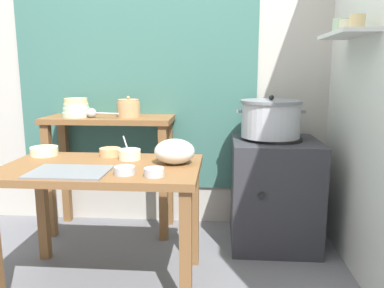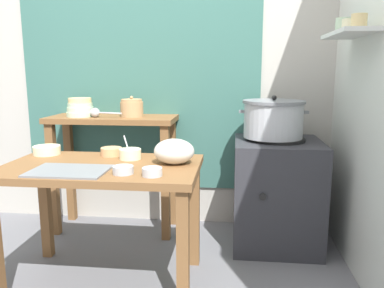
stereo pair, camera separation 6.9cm
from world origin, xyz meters
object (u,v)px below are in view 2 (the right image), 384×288
Objects in this scene: prep_table at (102,184)px; stove_block at (276,192)px; serving_tray at (69,171)px; clay_pot at (132,108)px; prep_bowl_0 at (152,171)px; plastic_bag at (174,151)px; prep_bowl_3 at (130,153)px; steamer_pot at (273,119)px; prep_bowl_2 at (47,150)px; back_shelf_table at (113,145)px; ladle at (96,113)px; prep_bowl_4 at (123,169)px; bowl_stack_enamel at (80,108)px; prep_bowl_1 at (111,151)px.

stove_block is at bearing 31.80° from prep_table.
stove_block is 1.46m from serving_tray.
stove_block is 1.23m from clay_pot.
plastic_bag is at bearing 75.34° from prep_bowl_0.
prep_bowl_3 reaches higher than prep_table.
steamer_pot is 2.85× the size of prep_bowl_2.
back_shelf_table reaches higher than prep_table.
serving_tray is at bearing -126.10° from prep_bowl_3.
prep_bowl_3 is at bearing 53.90° from serving_tray.
steamer_pot is 1.12m from prep_bowl_0.
ladle is at bearing 72.27° from prep_bowl_2.
prep_bowl_0 reaches higher than serving_tray.
prep_bowl_2 is 0.73m from prep_bowl_4.
stove_block reaches higher than prep_bowl_0.
prep_bowl_2 is (-1.44, -0.45, -0.16)m from steamer_pot.
serving_tray is at bearing -155.56° from plastic_bag.
prep_bowl_2 is 1.57× the size of prep_bowl_4.
back_shelf_table is 0.37m from bowl_stack_enamel.
clay_pot reaches higher than prep_bowl_4.
plastic_bag is at bearing 24.44° from serving_tray.
prep_bowl_1 is 0.42m from prep_bowl_2.
prep_table is at bearing -60.94° from bowl_stack_enamel.
plastic_bag is at bearing 9.21° from prep_table.
bowl_stack_enamel is at bearing 119.06° from prep_table.
prep_bowl_1 is at bearing -61.08° from ladle.
stove_block is at bearing -6.03° from back_shelf_table.
prep_bowl_4 is (0.61, -0.40, -0.01)m from prep_bowl_2.
plastic_bag is 0.86m from prep_bowl_2.
prep_bowl_4 is (0.18, -0.18, 0.13)m from prep_table.
prep_bowl_3 is (0.40, -0.55, -0.18)m from ladle.
steamer_pot is at bearing 33.60° from prep_table.
prep_bowl_0 is (0.45, -0.03, 0.02)m from serving_tray.
stove_block is at bearing 50.03° from prep_bowl_0.
clay_pot is 0.82× the size of bowl_stack_enamel.
prep_bowl_3 is (0.24, 0.33, 0.03)m from serving_tray.
back_shelf_table reaches higher than plastic_bag.
prep_bowl_2 is at bearing -162.86° from steamer_pot.
prep_bowl_1 reaches higher than prep_table.
clay_pot is 0.72m from prep_bowl_2.
ladle is 1.94× the size of prep_bowl_1.
back_shelf_table is 1.11m from prep_bowl_0.
prep_bowl_2 is at bearing -126.17° from clay_pot.
back_shelf_table is 1.22m from steamer_pot.
prep_bowl_0 is at bearing -59.53° from prep_bowl_3.
prep_bowl_3 reaches higher than prep_bowl_0.
steamer_pot is 1.19× the size of serving_tray.
prep_bowl_4 is (0.21, -0.96, -0.22)m from clay_pot.
clay_pot is 0.68× the size of ladle.
prep_bowl_2 is at bearing 172.96° from prep_bowl_3.
prep_bowl_3 is (0.30, -0.62, 0.07)m from back_shelf_table.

